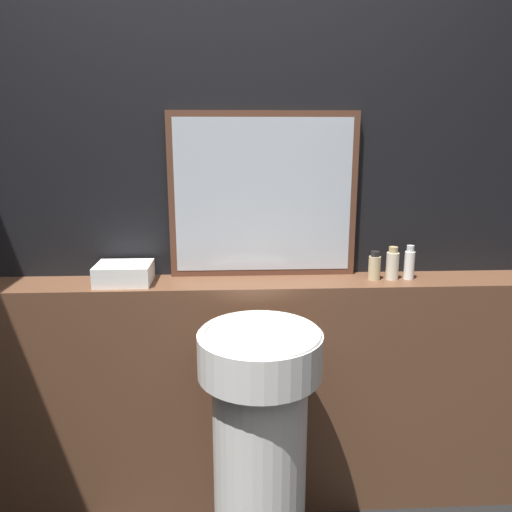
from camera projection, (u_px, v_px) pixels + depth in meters
wall_back at (235, 209)px, 2.03m from camera, size 8.00×0.06×2.50m
vanity_counter at (237, 395)px, 2.07m from camera, size 2.50×0.22×0.98m
pedestal_sink at (260, 444)px, 1.71m from camera, size 0.41×0.41×0.93m
mirror at (263, 196)px, 1.97m from camera, size 0.74×0.03×0.65m
towel_stack at (124, 273)px, 1.92m from camera, size 0.21×0.17×0.08m
shampoo_bottle at (374, 267)px, 1.97m from camera, size 0.05×0.05×0.11m
conditioner_bottle at (392, 264)px, 1.97m from camera, size 0.05×0.05×0.13m
lotion_bottle at (409, 264)px, 1.97m from camera, size 0.04×0.04×0.14m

